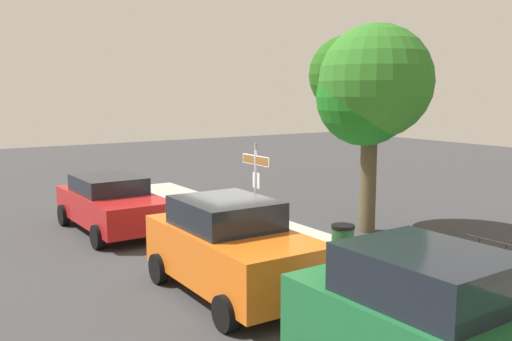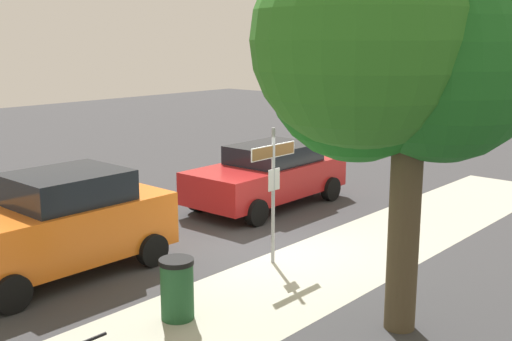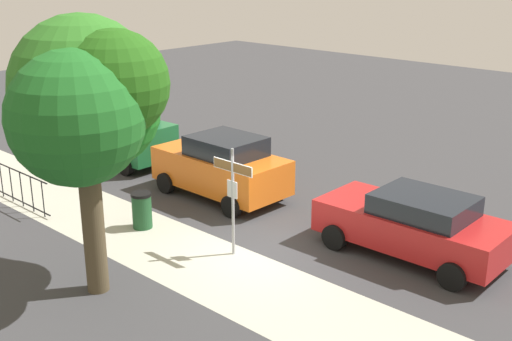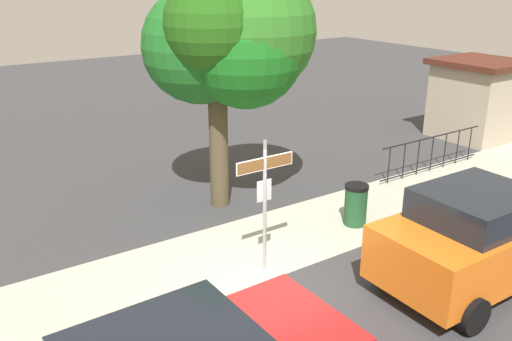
% 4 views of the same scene
% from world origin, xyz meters
% --- Properties ---
extents(ground_plane, '(60.00, 60.00, 0.00)m').
position_xyz_m(ground_plane, '(0.00, 0.00, 0.00)').
color(ground_plane, '#38383A').
extents(sidewalk_strip, '(24.00, 2.60, 0.00)m').
position_xyz_m(sidewalk_strip, '(2.00, 1.30, 0.00)').
color(sidewalk_strip, '#ADAD9C').
rests_on(sidewalk_strip, ground_plane).
extents(street_sign, '(1.25, 0.07, 2.67)m').
position_xyz_m(street_sign, '(0.33, 0.40, 1.76)').
color(street_sign, '#9EA0A5').
rests_on(street_sign, ground_plane).
extents(shade_tree, '(3.77, 3.66, 5.84)m').
position_xyz_m(shade_tree, '(1.44, 3.38, 4.12)').
color(shade_tree, '#4B402B').
rests_on(shade_tree, ground_plane).
extents(car_red, '(4.59, 2.22, 1.60)m').
position_xyz_m(car_red, '(-2.90, -2.48, 0.83)').
color(car_red, '#B01C1C').
rests_on(car_red, ground_plane).
extents(car_orange, '(4.22, 2.18, 1.91)m').
position_xyz_m(car_orange, '(3.38, -2.20, 0.96)').
color(car_orange, orange).
rests_on(car_orange, ground_plane).
extents(car_green, '(4.10, 2.10, 2.13)m').
position_xyz_m(car_green, '(8.50, -2.31, 1.05)').
color(car_green, '#1D6735').
rests_on(car_green, ground_plane).
extents(trash_bin, '(0.55, 0.55, 0.98)m').
position_xyz_m(trash_bin, '(3.25, 0.90, 0.49)').
color(trash_bin, '#1E4C28').
rests_on(trash_bin, ground_plane).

